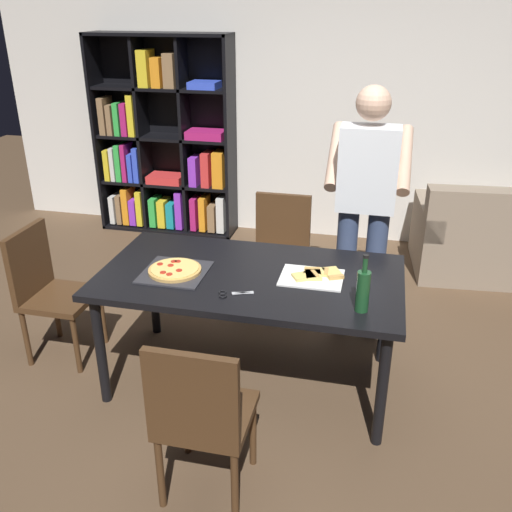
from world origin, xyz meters
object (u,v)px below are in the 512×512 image
Objects in this scene: dining_table at (250,285)px; pepperoni_pizza_on_tray at (175,271)px; chair_left_end at (47,286)px; wine_bottle at (363,290)px; bookshelf at (165,148)px; person_serving_pizza at (365,201)px; chair_near_camera at (201,413)px; kitchen_scissors at (230,294)px; chair_far_side at (280,247)px.

pepperoni_pizza_on_tray is (-0.44, -0.09, 0.08)m from dining_table.
wine_bottle is at bearing -7.91° from chair_left_end.
person_serving_pizza is at bearing -38.24° from bookshelf.
dining_table is 4.76× the size of pepperoni_pizza_on_tray.
person_serving_pizza is 4.71× the size of pepperoni_pizza_on_tray.
kitchen_scissors is at bearing 94.06° from chair_near_camera.
bookshelf is (-1.46, 3.34, 0.35)m from chair_near_camera.
bookshelf is 5.25× the size of pepperoni_pizza_on_tray.
dining_table is at bearing 90.00° from chair_near_camera.
dining_table is 2.79m from bookshelf.
chair_left_end is 0.51× the size of person_serving_pizza.
chair_left_end is at bearing 174.78° from pepperoni_pizza_on_tray.
wine_bottle reaches higher than chair_near_camera.
bookshelf reaches higher than kitchen_scissors.
wine_bottle is at bearing -10.18° from pepperoni_pizza_on_tray.
kitchen_scissors is at bearing 179.08° from wine_bottle.
chair_near_camera is at bearing -134.10° from wine_bottle.
person_serving_pizza is at bearing 70.35° from chair_near_camera.
bookshelf is 6.17× the size of wine_bottle.
bookshelf reaches higher than chair_left_end.
wine_bottle reaches higher than chair_far_side.
chair_left_end is at bearing -144.90° from chair_far_side.
chair_left_end is at bearing 180.00° from dining_table.
kitchen_scissors is (1.41, -2.65, -0.11)m from bookshelf.
chair_far_side is at bearing 117.92° from wine_bottle.
pepperoni_pizza_on_tray is at bearing -141.61° from person_serving_pizza.
dining_table is 1.97× the size of chair_near_camera.
chair_near_camera is 4.54× the size of kitchen_scissors.
wine_bottle is (0.66, -0.28, 0.19)m from dining_table.
chair_left_end is at bearing -87.81° from bookshelf.
bookshelf is 3.40m from wine_bottle.
chair_far_side reaches higher than dining_table.
pepperoni_pizza_on_tray is (0.93, -0.09, 0.25)m from chair_left_end.
person_serving_pizza reaches higher than wine_bottle.
person_serving_pizza is at bearing 57.00° from kitchen_scissors.
person_serving_pizza reaches higher than dining_table.
chair_near_camera is 1.01m from wine_bottle.
person_serving_pizza is at bearing 92.83° from wine_bottle.
pepperoni_pizza_on_tray reaches higher than dining_table.
chair_far_side is (0.00, 0.96, -0.17)m from dining_table.
dining_table is 0.91× the size of bookshelf.
chair_near_camera and chair_left_end have the same top height.
dining_table is 0.45m from pepperoni_pizza_on_tray.
wine_bottle is (2.12, -2.66, 0.01)m from bookshelf.
chair_left_end is at bearing 172.09° from wine_bottle.
kitchen_scissors is (0.39, -0.19, -0.01)m from pepperoni_pizza_on_tray.
kitchen_scissors is (-0.71, 0.01, -0.11)m from wine_bottle.
dining_table is 8.92× the size of kitchen_scissors.
chair_near_camera reaches higher than pepperoni_pizza_on_tray.
wine_bottle is at bearing -51.40° from bookshelf.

